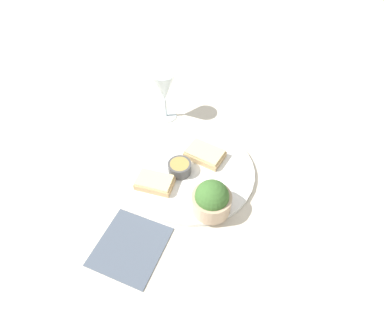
{
  "coord_description": "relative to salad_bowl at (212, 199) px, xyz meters",
  "views": [
    {
      "loc": [
        0.02,
        -0.52,
        0.64
      ],
      "look_at": [
        0.0,
        0.0,
        0.03
      ],
      "focal_mm": 28.0,
      "sensor_mm": 36.0,
      "label": 1
    }
  ],
  "objects": [
    {
      "name": "ground_plane",
      "position": [
        -0.05,
        0.12,
        -0.05
      ],
      "size": [
        4.0,
        4.0,
        0.0
      ],
      "primitive_type": "plane",
      "color": "beige"
    },
    {
      "name": "dinner_plate",
      "position": [
        -0.05,
        0.12,
        -0.05
      ],
      "size": [
        0.34,
        0.34,
        0.01
      ],
      "color": "white",
      "rests_on": "ground_plane"
    },
    {
      "name": "salad_bowl",
      "position": [
        0.0,
        0.0,
        0.0
      ],
      "size": [
        0.1,
        0.1,
        0.09
      ],
      "color": "tan",
      "rests_on": "dinner_plate"
    },
    {
      "name": "sauce_ramekin",
      "position": [
        -0.08,
        0.11,
        -0.02
      ],
      "size": [
        0.06,
        0.06,
        0.03
      ],
      "color": "#4C4C4C",
      "rests_on": "dinner_plate"
    },
    {
      "name": "cheese_toast_near",
      "position": [
        -0.02,
        0.17,
        -0.03
      ],
      "size": [
        0.12,
        0.11,
        0.03
      ],
      "color": "tan",
      "rests_on": "dinner_plate"
    },
    {
      "name": "cheese_toast_far",
      "position": [
        -0.15,
        0.07,
        -0.03
      ],
      "size": [
        0.11,
        0.08,
        0.03
      ],
      "color": "tan",
      "rests_on": "dinner_plate"
    },
    {
      "name": "wine_glass",
      "position": [
        -0.14,
        0.36,
        0.06
      ],
      "size": [
        0.08,
        0.08,
        0.16
      ],
      "color": "silver",
      "rests_on": "ground_plane"
    },
    {
      "name": "napkin",
      "position": [
        -0.18,
        -0.1,
        -0.05
      ],
      "size": [
        0.19,
        0.2,
        0.01
      ],
      "color": "#4C5666",
      "rests_on": "ground_plane"
    }
  ]
}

